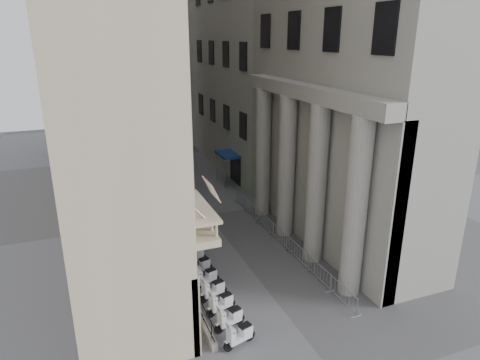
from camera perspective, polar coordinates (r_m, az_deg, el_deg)
The scene contains 30 objects.
far_building at distance 59.96m, azimuth -13.31°, elevation 19.50°, with size 22.00×10.00×30.00m, color #ACAAA2.
iron_fence at distance 32.65m, azimuth -10.99°, elevation -6.46°, with size 0.30×28.00×1.40m, color black, non-canonical shape.
blue_awning at distance 41.83m, azimuth -1.64°, elevation -0.41°, with size 1.60×3.00×3.00m, color navy, non-canonical shape.
flag at distance 21.85m, azimuth -3.39°, elevation -20.16°, with size 1.00×1.40×8.20m, color #9E0C11, non-canonical shape.
scooter_0 at distance 21.37m, azimuth -0.03°, elevation -21.17°, with size 0.56×1.40×1.50m, color silver, non-canonical shape.
scooter_1 at distance 22.34m, azimuth -1.33°, elevation -19.12°, with size 0.56×1.40×1.50m, color silver, non-canonical shape.
scooter_2 at distance 23.35m, azimuth -2.50°, elevation -17.24°, with size 0.56×1.40×1.50m, color silver, non-canonical shape.
scooter_3 at distance 24.38m, azimuth -3.54°, elevation -15.51°, with size 0.56×1.40×1.50m, color silver, non-canonical shape.
scooter_4 at distance 25.45m, azimuth -4.49°, elevation -13.92°, with size 0.56×1.40×1.50m, color silver, non-canonical shape.
scooter_5 at distance 26.54m, azimuth -5.34°, elevation -12.46°, with size 0.56×1.40×1.50m, color silver, non-canonical shape.
scooter_6 at distance 27.65m, azimuth -6.12°, elevation -11.11°, with size 0.56×1.40×1.50m, color silver, non-canonical shape.
scooter_7 at distance 28.78m, azimuth -6.83°, elevation -9.86°, with size 0.56×1.40×1.50m, color silver, non-canonical shape.
scooter_8 at distance 29.92m, azimuth -7.49°, elevation -8.71°, with size 0.56×1.40×1.50m, color silver, non-canonical shape.
scooter_9 at distance 31.08m, azimuth -8.09°, elevation -7.64°, with size 0.56×1.40×1.50m, color silver, non-canonical shape.
scooter_10 at distance 32.25m, azimuth -8.64°, elevation -6.65°, with size 0.56×1.40×1.50m, color silver, non-canonical shape.
scooter_11 at distance 33.44m, azimuth -9.16°, elevation -5.72°, with size 0.56×1.40×1.50m, color silver, non-canonical shape.
scooter_12 at distance 34.63m, azimuth -9.63°, elevation -4.86°, with size 0.56×1.40×1.50m, color silver, non-canonical shape.
barrier_0 at distance 24.58m, azimuth 13.54°, elevation -15.76°, with size 0.60×2.40×1.10m, color #9C9EA3, non-canonical shape.
barrier_1 at distance 26.31m, azimuth 10.42°, elevation -13.02°, with size 0.60×2.40×1.10m, color #9C9EA3, non-canonical shape.
barrier_2 at distance 28.15m, azimuth 7.76°, elevation -10.60°, with size 0.60×2.40×1.10m, color #9C9EA3, non-canonical shape.
barrier_3 at distance 30.08m, azimuth 5.46°, elevation -8.47°, with size 0.60×2.40×1.10m, color #9C9EA3, non-canonical shape.
barrier_4 at distance 32.10m, azimuth 3.47°, elevation -6.58°, with size 0.60×2.40×1.10m, color #9C9EA3, non-canonical shape.
barrier_5 at distance 34.18m, azimuth 1.73°, elevation -4.92°, with size 0.60×2.40×1.10m, color #9C9EA3, non-canonical shape.
barrier_6 at distance 36.31m, azimuth 0.19°, elevation -3.45°, with size 0.60×2.40×1.10m, color #9C9EA3, non-canonical shape.
security_tent at distance 33.56m, azimuth -9.86°, elevation -0.08°, with size 4.48×4.48×3.64m.
street_lamp at distance 35.78m, azimuth -9.93°, elevation 3.55°, with size 2.48×0.56×7.62m.
info_kiosk at distance 36.36m, azimuth -9.51°, elevation -2.10°, with size 0.38×0.90×1.86m.
pedestrian_a at distance 35.74m, azimuth -6.35°, elevation -2.29°, with size 0.70×0.46×1.91m, color #0E1238.
pedestrian_b at distance 47.23m, azimuth -7.39°, elevation 2.83°, with size 0.86×0.67×1.78m, color black.
pedestrian_c at distance 42.70m, azimuth -9.15°, elevation 0.92°, with size 0.80×0.52×1.63m, color black.
Camera 1 is at (-9.00, -11.26, 13.71)m, focal length 32.00 mm.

